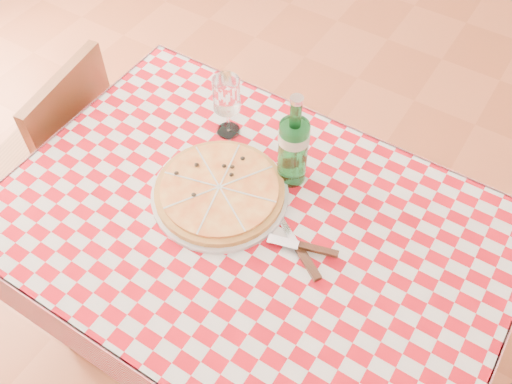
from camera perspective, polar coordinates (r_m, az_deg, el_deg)
dining_table at (r=1.54m, az=-0.57°, el=-5.40°), size 1.20×0.80×0.75m
tablecloth at (r=1.46m, az=-0.60°, el=-3.43°), size 1.30×0.90×0.01m
chair_far at (r=2.12m, az=-18.65°, el=4.21°), size 0.43×0.43×0.83m
pizza_plate at (r=1.50m, az=-3.66°, el=0.18°), size 0.44×0.44×0.05m
water_bottle at (r=1.45m, az=3.79°, el=5.17°), size 0.09×0.09×0.29m
wine_glass at (r=1.60m, az=-2.91°, el=8.49°), size 0.08×0.08×0.19m
cutlery at (r=1.41m, az=4.27°, el=-5.40°), size 0.27×0.23×0.03m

